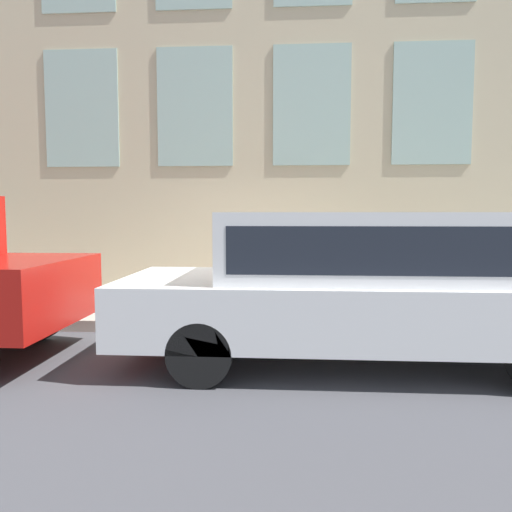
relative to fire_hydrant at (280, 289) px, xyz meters
name	(u,v)px	position (x,y,z in m)	size (l,w,h in m)	color
ground_plane	(239,335)	(-0.58, 0.55, -0.56)	(80.00, 80.00, 0.00)	#47474C
sidewalk	(247,311)	(0.69, 0.55, -0.47)	(2.54, 60.00, 0.16)	#A8A093
building_facade	(253,18)	(2.11, 0.55, 4.70)	(0.33, 40.00, 10.51)	#C6B793
fire_hydrant	(280,289)	(0.00, 0.00, 0.00)	(0.38, 0.48, 0.77)	red
person	(233,253)	(0.34, 0.74, 0.51)	(0.36, 0.24, 1.51)	#726651
parked_truck_white_near	(363,278)	(-1.79, -0.95, 0.40)	(1.96, 5.19, 1.69)	black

